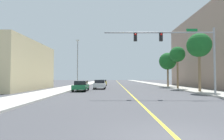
# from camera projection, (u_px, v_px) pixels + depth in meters

# --- Properties ---
(ground) EXTENTS (192.00, 192.00, 0.00)m
(ground) POSITION_uv_depth(u_px,v_px,m) (121.00, 85.00, 47.37)
(ground) COLOR #47474C
(sidewalk_left) EXTENTS (3.90, 168.00, 0.15)m
(sidewalk_left) POSITION_uv_depth(u_px,v_px,m) (83.00, 85.00, 47.44)
(sidewalk_left) COLOR beige
(sidewalk_left) RESTS_ON ground
(sidewalk_right) EXTENTS (3.90, 168.00, 0.15)m
(sidewalk_right) POSITION_uv_depth(u_px,v_px,m) (159.00, 85.00, 47.31)
(sidewalk_right) COLOR #B2ADA3
(sidewalk_right) RESTS_ON ground
(lane_marking_center) EXTENTS (0.16, 144.00, 0.01)m
(lane_marking_center) POSITION_uv_depth(u_px,v_px,m) (121.00, 85.00, 47.37)
(lane_marking_center) COLOR yellow
(lane_marking_center) RESTS_ON ground
(traffic_signal_mast) EXTENTS (11.05, 0.36, 6.70)m
(traffic_signal_mast) POSITION_uv_depth(u_px,v_px,m) (180.00, 45.00, 18.59)
(traffic_signal_mast) COLOR gray
(traffic_signal_mast) RESTS_ON sidewalk_right
(street_lamp) EXTENTS (0.56, 0.28, 8.39)m
(street_lamp) POSITION_uv_depth(u_px,v_px,m) (78.00, 61.00, 32.78)
(street_lamp) COLOR gray
(street_lamp) RESTS_ON sidewalk_left
(palm_near) EXTENTS (3.01, 3.01, 7.32)m
(palm_near) POSITION_uv_depth(u_px,v_px,m) (199.00, 46.00, 23.58)
(palm_near) COLOR brown
(palm_near) RESTS_ON sidewalk_right
(palm_mid) EXTENTS (2.46, 2.46, 6.69)m
(palm_mid) POSITION_uv_depth(u_px,v_px,m) (177.00, 55.00, 30.10)
(palm_mid) COLOR brown
(palm_mid) RESTS_ON sidewalk_right
(palm_far) EXTENTS (3.33, 3.33, 6.59)m
(palm_far) POSITION_uv_depth(u_px,v_px,m) (168.00, 61.00, 36.61)
(palm_far) COLOR brown
(palm_far) RESTS_ON sidewalk_right
(car_white) EXTENTS (1.85, 3.89, 1.49)m
(car_white) POSITION_uv_depth(u_px,v_px,m) (100.00, 84.00, 30.56)
(car_white) COLOR white
(car_white) RESTS_ON ground
(car_green) EXTENTS (1.86, 4.48, 1.41)m
(car_green) POSITION_uv_depth(u_px,v_px,m) (81.00, 86.00, 25.77)
(car_green) COLOR #196638
(car_green) RESTS_ON ground
(car_yellow) EXTENTS (1.88, 4.14, 1.37)m
(car_yellow) POSITION_uv_depth(u_px,v_px,m) (103.00, 82.00, 44.04)
(car_yellow) COLOR gold
(car_yellow) RESTS_ON ground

